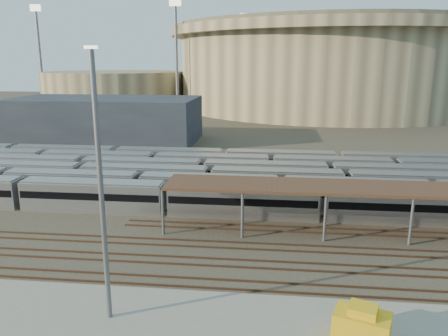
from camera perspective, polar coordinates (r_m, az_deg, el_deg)
ground at (r=46.05m, az=1.54°, el=-9.65°), size 420.00×420.00×0.00m
apron at (r=33.76m, az=-9.79°, el=-19.15°), size 50.00×9.00×0.20m
subway_trains at (r=62.89m, az=3.18°, el=-1.42°), size 128.37×23.90×3.60m
inspection_shed at (r=51.43m, az=27.26°, el=-2.80°), size 60.30×6.00×5.30m
empty_tracks at (r=41.49m, az=0.93°, el=-12.28°), size 170.00×9.62×0.18m
stadium at (r=183.34m, az=13.47°, el=12.94°), size 124.00×124.00×32.50m
secondary_arena at (r=183.76m, az=-14.05°, el=9.95°), size 56.00×56.00×14.00m
service_building at (r=105.27m, az=-15.20°, el=6.11°), size 42.00×20.00×10.00m
floodlight_0 at (r=155.73m, az=-6.23°, el=14.66°), size 4.00×1.00×38.40m
floodlight_1 at (r=184.66m, az=-22.92°, el=13.55°), size 4.00×1.00×38.40m
floodlight_3 at (r=202.53m, az=2.65°, el=14.53°), size 4.00×1.00×38.40m
yard_light_pole at (r=30.73m, az=-15.76°, el=-2.83°), size 0.82×0.36×19.09m
yellow_equipment at (r=31.76m, az=17.52°, el=-19.38°), size 4.08×3.28×2.21m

